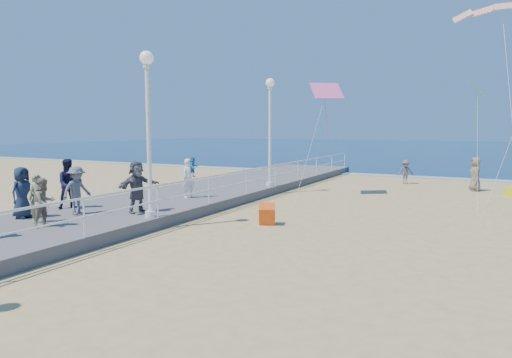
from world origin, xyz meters
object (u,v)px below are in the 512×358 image
at_px(lamp_post_far, 270,121).
at_px(spectator_2, 77,190).
at_px(spectator_5, 137,187).
at_px(beach_chair_left, 511,192).
at_px(lamp_post_mid, 148,117).
at_px(spectator_1, 45,202).
at_px(beach_walker_a, 406,172).
at_px(box_kite, 267,216).
at_px(woman_holding_toddler, 189,178).
at_px(toddler_held, 194,167).
at_px(spectator_4, 22,193).
at_px(beach_walker_c, 475,174).
at_px(spectator_7, 70,184).
at_px(spectator_6, 38,198).

height_order(lamp_post_far, spectator_2, lamp_post_far).
distance_m(spectator_5, beach_chair_left, 17.69).
distance_m(lamp_post_mid, beach_chair_left, 17.72).
xyz_separation_m(spectator_1, beach_walker_a, (7.14, 18.97, -0.41)).
xyz_separation_m(lamp_post_far, box_kite, (3.08, -6.62, -3.36)).
relative_size(woman_holding_toddler, beach_chair_left, 2.97).
height_order(toddler_held, beach_chair_left, toddler_held).
distance_m(toddler_held, spectator_4, 6.60).
bearing_deg(beach_walker_c, spectator_4, -45.06).
bearing_deg(spectator_4, spectator_2, -44.65).
distance_m(lamp_post_far, beach_walker_a, 9.59).
xyz_separation_m(spectator_7, beach_walker_a, (9.00, 16.48, -0.58)).
bearing_deg(toddler_held, spectator_4, 176.87).
relative_size(woman_holding_toddler, beach_walker_c, 0.92).
height_order(spectator_2, spectator_4, spectator_4).
bearing_deg(toddler_held, beach_walker_a, -9.90).
height_order(woman_holding_toddler, spectator_6, woman_holding_toddler).
height_order(lamp_post_far, woman_holding_toddler, lamp_post_far).
bearing_deg(spectator_1, beach_walker_c, -33.59).
distance_m(woman_holding_toddler, beach_walker_a, 14.12).
bearing_deg(lamp_post_mid, toddler_held, 105.87).
bearing_deg(spectator_1, spectator_2, 20.16).
distance_m(lamp_post_mid, spectator_6, 4.20).
bearing_deg(beach_chair_left, beach_walker_a, 153.16).
xyz_separation_m(spectator_6, box_kite, (5.58, 4.63, -0.85)).
bearing_deg(spectator_1, spectator_6, 64.17).
bearing_deg(spectator_5, spectator_6, 160.94).
bearing_deg(beach_chair_left, lamp_post_far, -156.47).
bearing_deg(spectator_1, spectator_5, -17.09).
distance_m(lamp_post_mid, box_kite, 5.14).
relative_size(spectator_6, beach_chair_left, 2.73).
xyz_separation_m(spectator_1, spectator_2, (-0.72, 1.81, 0.09)).
bearing_deg(spectator_1, box_kite, -46.15).
relative_size(lamp_post_far, spectator_2, 3.27).
bearing_deg(beach_walker_a, spectator_7, -140.09).
bearing_deg(lamp_post_mid, spectator_6, -137.92).
relative_size(spectator_6, beach_walker_c, 0.84).
distance_m(lamp_post_mid, beach_walker_c, 17.67).
xyz_separation_m(lamp_post_far, spectator_6, (-2.50, -11.25, -2.51)).
bearing_deg(woman_holding_toddler, spectator_4, 177.63).
bearing_deg(toddler_held, beach_walker_c, -25.59).
bearing_deg(spectator_5, spectator_1, 175.29).
distance_m(lamp_post_far, woman_holding_toddler, 5.75).
distance_m(toddler_held, spectator_5, 3.70).
bearing_deg(beach_chair_left, lamp_post_mid, -128.12).
xyz_separation_m(woman_holding_toddler, spectator_1, (-0.47, -6.53, -0.09)).
bearing_deg(beach_walker_c, woman_holding_toddler, -51.92).
height_order(lamp_post_far, beach_chair_left, lamp_post_far).
height_order(spectator_6, beach_walker_c, spectator_6).
xyz_separation_m(spectator_4, spectator_6, (1.05, -0.23, -0.08)).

